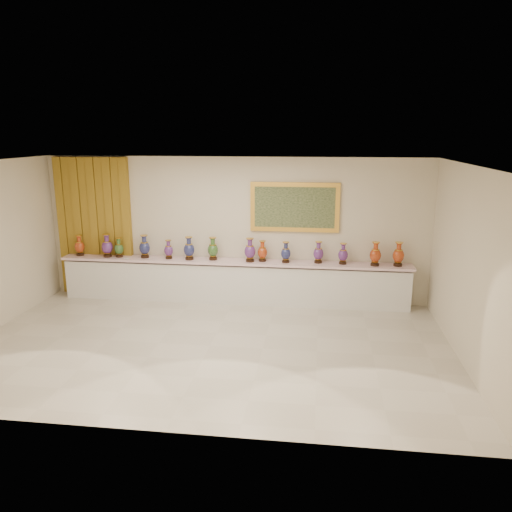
{
  "coord_description": "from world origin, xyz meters",
  "views": [
    {
      "loc": [
        1.75,
        -7.58,
        3.47
      ],
      "look_at": [
        0.56,
        1.7,
        1.15
      ],
      "focal_mm": 35.0,
      "sensor_mm": 36.0,
      "label": 1
    }
  ],
  "objects": [
    {
      "name": "vase_9",
      "position": [
        1.1,
        2.24,
        1.09
      ],
      "size": [
        0.24,
        0.24,
        0.43
      ],
      "rotation": [
        0.0,
        0.0,
        -0.23
      ],
      "color": "black",
      "rests_on": "counter"
    },
    {
      "name": "vase_13",
      "position": [
        3.32,
        2.24,
        1.12
      ],
      "size": [
        0.23,
        0.23,
        0.48
      ],
      "rotation": [
        0.0,
        0.0,
        -0.01
      ],
      "color": "black",
      "rests_on": "counter"
    },
    {
      "name": "room",
      "position": [
        -2.34,
        2.44,
        1.58
      ],
      "size": [
        8.0,
        8.0,
        8.0
      ],
      "color": "beige",
      "rests_on": "ground"
    },
    {
      "name": "vase_10",
      "position": [
        1.75,
        2.29,
        1.1
      ],
      "size": [
        0.23,
        0.23,
        0.44
      ],
      "rotation": [
        0.0,
        0.0,
        -0.11
      ],
      "color": "black",
      "rests_on": "counter"
    },
    {
      "name": "vase_12",
      "position": [
        2.87,
        2.22,
        1.12
      ],
      "size": [
        0.25,
        0.25,
        0.48
      ],
      "rotation": [
        0.0,
        0.0,
        -0.16
      ],
      "color": "black",
      "rests_on": "counter"
    },
    {
      "name": "vase_6",
      "position": [
        -0.42,
        2.26,
        1.11
      ],
      "size": [
        0.23,
        0.23,
        0.47
      ],
      "rotation": [
        0.0,
        0.0,
        -0.03
      ],
      "color": "black",
      "rests_on": "counter"
    },
    {
      "name": "ground",
      "position": [
        0.0,
        0.0,
        0.0
      ],
      "size": [
        8.0,
        8.0,
        0.0
      ],
      "primitive_type": "plane",
      "color": "beige",
      "rests_on": "ground"
    },
    {
      "name": "vase_2",
      "position": [
        -2.44,
        2.24,
        1.08
      ],
      "size": [
        0.24,
        0.24,
        0.41
      ],
      "rotation": [
        0.0,
        0.0,
        0.3
      ],
      "color": "black",
      "rests_on": "counter"
    },
    {
      "name": "vase_8",
      "position": [
        0.62,
        2.28,
        1.09
      ],
      "size": [
        0.25,
        0.25,
        0.43
      ],
      "rotation": [
        0.0,
        0.0,
        0.27
      ],
      "color": "black",
      "rests_on": "counter"
    },
    {
      "name": "counter",
      "position": [
        0.0,
        2.27,
        0.44
      ],
      "size": [
        7.28,
        0.48,
        0.9
      ],
      "color": "white",
      "rests_on": "ground"
    },
    {
      "name": "vase_3",
      "position": [
        -1.88,
        2.26,
        1.12
      ],
      "size": [
        0.23,
        0.23,
        0.48
      ],
      "rotation": [
        0.0,
        0.0,
        0.04
      ],
      "color": "black",
      "rests_on": "counter"
    },
    {
      "name": "vase_0",
      "position": [
        -3.33,
        2.26,
        1.1
      ],
      "size": [
        0.24,
        0.24,
        0.45
      ],
      "rotation": [
        0.0,
        0.0,
        0.19
      ],
      "color": "black",
      "rests_on": "counter"
    },
    {
      "name": "vase_7",
      "position": [
        0.37,
        2.21,
        1.12
      ],
      "size": [
        0.28,
        0.28,
        0.49
      ],
      "rotation": [
        0.0,
        0.0,
        -0.25
      ],
      "color": "black",
      "rests_on": "counter"
    },
    {
      "name": "label_card",
      "position": [
        -2.24,
        2.13,
        0.9
      ],
      "size": [
        0.1,
        0.06,
        0.0
      ],
      "primitive_type": "cube",
      "color": "white",
      "rests_on": "counter"
    },
    {
      "name": "vase_11",
      "position": [
        2.24,
        2.26,
        1.09
      ],
      "size": [
        0.26,
        0.26,
        0.42
      ],
      "rotation": [
        0.0,
        0.0,
        0.38
      ],
      "color": "black",
      "rests_on": "counter"
    },
    {
      "name": "vase_4",
      "position": [
        -1.35,
        2.24,
        1.08
      ],
      "size": [
        0.21,
        0.21,
        0.4
      ],
      "rotation": [
        0.0,
        0.0,
        -0.16
      ],
      "color": "black",
      "rests_on": "counter"
    },
    {
      "name": "vase_5",
      "position": [
        -0.91,
        2.22,
        1.12
      ],
      "size": [
        0.24,
        0.24,
        0.48
      ],
      "rotation": [
        0.0,
        0.0,
        0.1
      ],
      "color": "black",
      "rests_on": "counter"
    },
    {
      "name": "vase_1",
      "position": [
        -2.69,
        2.21,
        1.12
      ],
      "size": [
        0.3,
        0.3,
        0.49
      ],
      "rotation": [
        0.0,
        0.0,
        -0.37
      ],
      "color": "black",
      "rests_on": "counter"
    }
  ]
}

